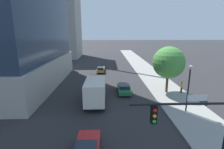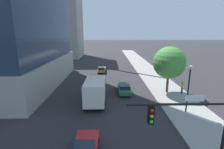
# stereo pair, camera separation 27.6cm
# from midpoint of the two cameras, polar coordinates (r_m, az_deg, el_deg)

# --- Properties ---
(sidewalk) EXTENTS (5.44, 120.00, 0.15)m
(sidewalk) POSITION_cam_midpoint_polar(r_m,az_deg,el_deg) (29.55, 16.66, -4.24)
(sidewalk) COLOR gray
(sidewalk) RESTS_ON ground
(construction_building) EXTENTS (22.64, 20.04, 36.10)m
(construction_building) POSITION_cam_midpoint_polar(r_m,az_deg,el_deg) (66.74, -18.25, 19.43)
(construction_building) COLOR #9E9B93
(construction_building) RESTS_ON ground
(traffic_light_pole) EXTENTS (5.92, 0.48, 5.53)m
(traffic_light_pole) POSITION_cam_midpoint_polar(r_m,az_deg,el_deg) (11.20, 25.00, -14.24)
(traffic_light_pole) COLOR black
(traffic_light_pole) RESTS_ON sidewalk
(street_lamp) EXTENTS (0.44, 0.44, 5.40)m
(street_lamp) POSITION_cam_midpoint_polar(r_m,az_deg,el_deg) (20.61, 24.03, -2.14)
(street_lamp) COLOR black
(street_lamp) RESTS_ON sidewalk
(street_tree) EXTENTS (4.69, 4.69, 6.90)m
(street_tree) POSITION_cam_midpoint_polar(r_m,az_deg,el_deg) (26.30, 18.15, 3.83)
(street_tree) COLOR brown
(street_tree) RESTS_ON sidewalk
(car_green) EXTENTS (1.84, 4.58, 1.31)m
(car_green) POSITION_cam_midpoint_polar(r_m,az_deg,el_deg) (26.17, 3.75, -4.64)
(car_green) COLOR #1E6638
(car_green) RESTS_ON ground
(car_gold) EXTENTS (1.73, 4.75, 1.36)m
(car_gold) POSITION_cam_midpoint_polar(r_m,az_deg,el_deg) (39.49, -4.02, 1.78)
(car_gold) COLOR #AD8938
(car_gold) RESTS_ON ground
(box_truck) EXTENTS (2.44, 7.64, 3.24)m
(box_truck) POSITION_cam_midpoint_polar(r_m,az_deg,el_deg) (22.39, -5.81, -4.78)
(box_truck) COLOR #B21E1E
(box_truck) RESTS_ON ground
(pedestrian_yellow_shirt) EXTENTS (0.34, 0.34, 1.79)m
(pedestrian_yellow_shirt) POSITION_cam_midpoint_polar(r_m,az_deg,el_deg) (27.47, 22.01, -3.89)
(pedestrian_yellow_shirt) COLOR #38334C
(pedestrian_yellow_shirt) RESTS_ON sidewalk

